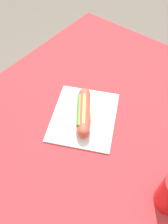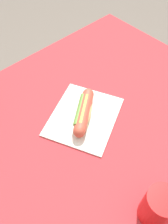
{
  "view_description": "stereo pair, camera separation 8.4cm",
  "coord_description": "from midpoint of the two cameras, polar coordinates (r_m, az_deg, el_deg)",
  "views": [
    {
      "loc": [
        -0.36,
        -0.26,
        1.46
      ],
      "look_at": [
        0.04,
        0.06,
        0.8
      ],
      "focal_mm": 37.93,
      "sensor_mm": 36.0,
      "label": 1
    },
    {
      "loc": [
        -0.31,
        -0.32,
        1.46
      ],
      "look_at": [
        0.04,
        0.06,
        0.8
      ],
      "focal_mm": 37.93,
      "sensor_mm": 36.0,
      "label": 2
    }
  ],
  "objects": [
    {
      "name": "drinking_cup",
      "position": [
        0.69,
        20.98,
        -20.87
      ],
      "size": [
        0.08,
        0.08,
        0.13
      ],
      "primitive_type": "cylinder",
      "color": "red",
      "rests_on": "dining_table"
    },
    {
      "name": "hot_dog",
      "position": [
        0.84,
        2.79,
        -0.14
      ],
      "size": [
        0.18,
        0.14,
        0.05
      ],
      "color": "#E5BC75",
      "rests_on": "paper_wrapper"
    },
    {
      "name": "dining_table",
      "position": [
        0.93,
        3.13,
        -9.47
      ],
      "size": [
        1.24,
        0.96,
        0.77
      ],
      "color": "brown",
      "rests_on": "ground"
    },
    {
      "name": "ground_plane",
      "position": [
        1.53,
        2.02,
        -21.0
      ],
      "size": [
        6.0,
        6.0,
        0.0
      ],
      "primitive_type": "plane",
      "color": "#6B6056",
      "rests_on": "ground"
    },
    {
      "name": "paper_wrapper",
      "position": [
        0.86,
        2.79,
        -1.28
      ],
      "size": [
        0.34,
        0.32,
        0.01
      ],
      "primitive_type": "cube",
      "rotation": [
        0.0,
        0.0,
        0.45
      ],
      "color": "silver",
      "rests_on": "dining_table"
    }
  ]
}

